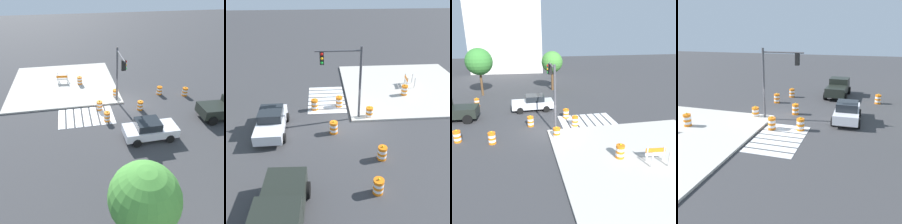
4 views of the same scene
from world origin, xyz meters
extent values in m
plane|color=#38383A|center=(0.00, 0.00, 0.00)|extent=(120.00, 120.00, 0.00)
cube|color=silver|center=(1.75, 1.80, 0.01)|extent=(0.60, 3.20, 0.02)
cube|color=silver|center=(2.50, 1.80, 0.01)|extent=(0.60, 3.20, 0.02)
cube|color=silver|center=(3.25, 1.80, 0.01)|extent=(0.60, 3.20, 0.02)
cube|color=silver|center=(4.00, 1.80, 0.01)|extent=(0.60, 3.20, 0.02)
cube|color=silver|center=(4.75, 1.80, 0.01)|extent=(0.60, 3.20, 0.02)
cube|color=silver|center=(5.50, 1.80, 0.01)|extent=(0.60, 3.20, 0.02)
cube|color=silver|center=(6.25, 1.80, 0.01)|extent=(0.60, 3.20, 0.02)
cube|color=silver|center=(-0.80, 5.83, 0.68)|extent=(4.33, 1.90, 0.70)
cube|color=#1E2328|center=(-0.55, 5.84, 1.33)|extent=(1.92, 1.63, 0.60)
cylinder|color=black|center=(-2.13, 4.86, 0.33)|extent=(0.66, 0.25, 0.66)
cylinder|color=black|center=(-2.16, 6.76, 0.33)|extent=(0.66, 0.25, 0.66)
cylinder|color=black|center=(0.57, 4.90, 0.33)|extent=(0.66, 0.25, 0.66)
cylinder|color=black|center=(0.54, 6.80, 0.33)|extent=(0.66, 0.25, 0.66)
cube|color=black|center=(-7.32, 4.19, 0.87)|extent=(2.58, 2.10, 0.90)
cube|color=black|center=(-9.42, 4.27, 1.17)|extent=(1.98, 2.07, 1.50)
cube|color=black|center=(-10.52, 4.32, 0.87)|extent=(1.47, 1.95, 0.90)
cylinder|color=black|center=(-10.26, 3.29, 0.42)|extent=(0.85, 0.33, 0.84)
cylinder|color=black|center=(-10.18, 5.33, 0.42)|extent=(0.85, 0.33, 0.84)
cylinder|color=black|center=(-6.86, 3.15, 0.42)|extent=(0.85, 0.33, 0.84)
cylinder|color=black|center=(-6.78, 5.19, 0.42)|extent=(0.85, 0.33, 0.84)
cylinder|color=orange|center=(2.20, 2.82, 0.09)|extent=(0.56, 0.56, 0.18)
cylinder|color=white|center=(2.20, 2.82, 0.27)|extent=(0.56, 0.56, 0.18)
cylinder|color=orange|center=(2.20, 2.82, 0.45)|extent=(0.56, 0.56, 0.18)
cylinder|color=white|center=(2.20, 2.82, 0.63)|extent=(0.56, 0.56, 0.18)
cylinder|color=orange|center=(2.20, 2.82, 0.81)|extent=(0.56, 0.56, 0.18)
sphere|color=yellow|center=(2.20, 2.82, 0.96)|extent=(0.12, 0.12, 0.12)
cylinder|color=orange|center=(2.59, 0.77, 0.09)|extent=(0.56, 0.56, 0.18)
cylinder|color=white|center=(2.59, 0.77, 0.27)|extent=(0.56, 0.56, 0.18)
cylinder|color=orange|center=(2.59, 0.77, 0.45)|extent=(0.56, 0.56, 0.18)
cylinder|color=white|center=(2.59, 0.77, 0.63)|extent=(0.56, 0.56, 0.18)
cylinder|color=orange|center=(2.59, 0.77, 0.81)|extent=(0.56, 0.56, 0.18)
sphere|color=yellow|center=(2.59, 0.77, 0.96)|extent=(0.12, 0.12, 0.12)
cylinder|color=orange|center=(-1.29, 1.46, 0.09)|extent=(0.56, 0.56, 0.18)
cylinder|color=white|center=(-1.29, 1.46, 0.27)|extent=(0.56, 0.56, 0.18)
cylinder|color=orange|center=(-1.29, 1.46, 0.45)|extent=(0.56, 0.56, 0.18)
cylinder|color=white|center=(-1.29, 1.46, 0.63)|extent=(0.56, 0.56, 0.18)
cylinder|color=orange|center=(-1.29, 1.46, 0.81)|extent=(0.56, 0.56, 0.18)
sphere|color=yellow|center=(-1.29, 1.46, 0.96)|extent=(0.12, 0.12, 0.12)
cylinder|color=orange|center=(-4.31, -1.31, 0.09)|extent=(0.56, 0.56, 0.18)
cylinder|color=white|center=(-4.31, -1.31, 0.27)|extent=(0.56, 0.56, 0.18)
cylinder|color=orange|center=(-4.31, -1.31, 0.45)|extent=(0.56, 0.56, 0.18)
cylinder|color=white|center=(-4.31, -1.31, 0.63)|extent=(0.56, 0.56, 0.18)
cylinder|color=orange|center=(-4.31, -1.31, 0.81)|extent=(0.56, 0.56, 0.18)
sphere|color=yellow|center=(-4.31, -1.31, 0.96)|extent=(0.12, 0.12, 0.12)
cylinder|color=orange|center=(-6.92, -0.50, 0.09)|extent=(0.56, 0.56, 0.18)
cylinder|color=white|center=(-6.92, -0.50, 0.27)|extent=(0.56, 0.56, 0.18)
cylinder|color=orange|center=(-6.92, -0.50, 0.45)|extent=(0.56, 0.56, 0.18)
cylinder|color=white|center=(-6.92, -0.50, 0.63)|extent=(0.56, 0.56, 0.18)
cylinder|color=orange|center=(-6.92, -0.50, 0.81)|extent=(0.56, 0.56, 0.18)
sphere|color=yellow|center=(-6.92, -0.50, 0.96)|extent=(0.12, 0.12, 0.12)
cylinder|color=orange|center=(-6.84, 8.36, 0.09)|extent=(0.56, 0.56, 0.18)
cylinder|color=white|center=(-6.84, 8.36, 0.27)|extent=(0.56, 0.56, 0.18)
cylinder|color=orange|center=(-6.84, 8.36, 0.45)|extent=(0.56, 0.56, 0.18)
cylinder|color=white|center=(-6.84, 8.36, 0.63)|extent=(0.56, 0.56, 0.18)
cylinder|color=orange|center=(-6.84, 8.36, 0.81)|extent=(0.56, 0.56, 0.18)
sphere|color=yellow|center=(-6.84, 8.36, 0.96)|extent=(0.12, 0.12, 0.12)
cylinder|color=orange|center=(0.57, -1.43, 0.09)|extent=(0.56, 0.56, 0.18)
cylinder|color=white|center=(0.57, -1.43, 0.27)|extent=(0.56, 0.56, 0.18)
cylinder|color=orange|center=(0.57, -1.43, 0.45)|extent=(0.56, 0.56, 0.18)
cylinder|color=white|center=(0.57, -1.43, 0.63)|extent=(0.56, 0.56, 0.18)
cylinder|color=orange|center=(0.57, -1.43, 0.81)|extent=(0.56, 0.56, 0.18)
sphere|color=yellow|center=(0.57, -1.43, 0.96)|extent=(0.12, 0.12, 0.12)
cylinder|color=orange|center=(4.09, -5.30, 0.24)|extent=(0.56, 0.56, 0.18)
cylinder|color=white|center=(4.09, -5.30, 0.42)|extent=(0.56, 0.56, 0.18)
cylinder|color=orange|center=(4.09, -5.30, 0.60)|extent=(0.56, 0.56, 0.18)
cylinder|color=white|center=(4.09, -5.30, 0.78)|extent=(0.56, 0.56, 0.18)
cylinder|color=orange|center=(4.09, -5.30, 0.96)|extent=(0.56, 0.56, 0.18)
sphere|color=yellow|center=(4.09, -5.30, 1.11)|extent=(0.12, 0.12, 0.12)
cylinder|color=#4C4C51|center=(0.60, -0.60, 2.90)|extent=(0.18, 0.18, 5.50)
cylinder|color=#4C4C51|center=(0.63, 1.00, 5.35)|extent=(0.17, 3.20, 0.12)
cube|color=black|center=(0.64, 2.12, 4.90)|extent=(0.36, 0.29, 0.90)
sphere|color=red|center=(0.45, 2.12, 5.20)|extent=(0.20, 0.20, 0.20)
sphere|color=#F2A514|center=(0.45, 2.12, 4.90)|extent=(0.20, 0.20, 0.20)
sphere|color=green|center=(0.45, 2.12, 4.60)|extent=(0.20, 0.20, 0.20)
camera|label=1|loc=(4.96, 19.69, 11.52)|focal=36.43mm
camera|label=2|loc=(-15.90, 2.27, 10.20)|focal=39.92mm
camera|label=3|loc=(-2.05, -17.22, 7.93)|focal=36.11mm
camera|label=4|loc=(18.56, 6.96, 6.80)|focal=40.27mm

